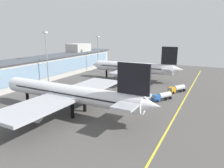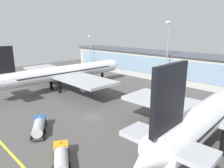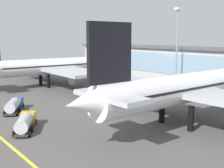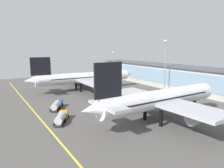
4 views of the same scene
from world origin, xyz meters
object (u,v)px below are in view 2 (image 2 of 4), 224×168
at_px(baggage_tug_near, 61,158).
at_px(apron_light_mast_centre, 168,45).
at_px(airliner_near_right, 213,112).
at_px(airliner_near_left, 63,73).
at_px(apron_light_mast_east, 90,47).
at_px(fuel_tanker_truck, 39,126).

relative_size(baggage_tug_near, apron_light_mast_centre, 0.35).
bearing_deg(apron_light_mast_centre, airliner_near_right, -47.46).
xyz_separation_m(airliner_near_left, airliner_near_right, (55.61, -0.43, 0.33)).
distance_m(airliner_near_left, baggage_tug_near, 48.60).
bearing_deg(apron_light_mast_centre, baggage_tug_near, -75.29).
xyz_separation_m(airliner_near_left, apron_light_mast_east, (-24.74, 34.15, 6.62)).
height_order(airliner_near_left, fuel_tanker_truck, airliner_near_left).
distance_m(airliner_near_right, baggage_tug_near, 30.24).
distance_m(airliner_near_left, airliner_near_right, 55.61).
height_order(fuel_tanker_truck, apron_light_mast_centre, apron_light_mast_centre).
bearing_deg(baggage_tug_near, airliner_near_right, -89.06).
distance_m(airliner_near_right, apron_light_mast_centre, 46.07).
bearing_deg(apron_light_mast_east, apron_light_mast_centre, -1.63).
bearing_deg(baggage_tug_near, apron_light_mast_centre, -44.19).
bearing_deg(apron_light_mast_east, baggage_tug_near, -42.69).
bearing_deg(airliner_near_right, fuel_tanker_truck, 126.42).
xyz_separation_m(fuel_tanker_truck, apron_light_mast_centre, (-1.20, 55.84, 15.17)).
bearing_deg(fuel_tanker_truck, baggage_tug_near, -161.07).
bearing_deg(fuel_tanker_truck, apron_light_mast_centre, -57.73).
height_order(airliner_near_left, baggage_tug_near, airliner_near_left).
bearing_deg(baggage_tug_near, apron_light_mast_east, -11.59).
xyz_separation_m(airliner_near_right, apron_light_mast_centre, (-30.42, 33.15, 9.90)).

